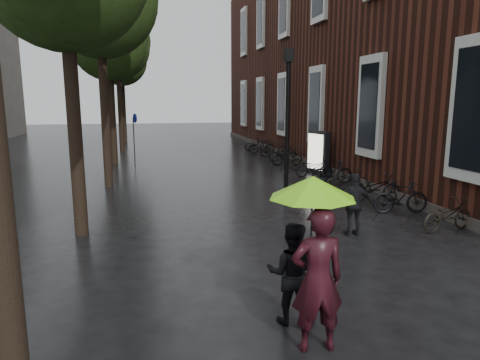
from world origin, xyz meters
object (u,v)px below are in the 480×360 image
object	(u,v)px
person_black	(291,273)
lamp_post	(288,111)
pedestrian_walking	(354,204)
person_burgundy	(317,280)
parked_bicycles	(308,163)
ad_lightbox	(318,153)

from	to	relation	value
person_black	lamp_post	bearing A→B (deg)	-86.29
person_black	pedestrian_walking	bearing A→B (deg)	-106.58
person_burgundy	person_black	world-z (taller)	person_burgundy
parked_bicycles	lamp_post	xyz separation A→B (m)	(-2.75, -5.04, 2.44)
person_black	ad_lightbox	size ratio (longest dim) A/B	0.79
parked_bicycles	person_burgundy	bearing A→B (deg)	-111.15
person_burgundy	parked_bicycles	world-z (taller)	person_burgundy
ad_lightbox	person_black	bearing A→B (deg)	-127.65
parked_bicycles	pedestrian_walking	bearing A→B (deg)	-104.69
person_burgundy	lamp_post	size ratio (longest dim) A/B	0.40
pedestrian_walking	lamp_post	xyz separation A→B (m)	(-0.47, 3.68, 2.13)
pedestrian_walking	lamp_post	world-z (taller)	lamp_post
parked_bicycles	lamp_post	distance (m)	6.24
parked_bicycles	person_black	bearing A→B (deg)	-112.62
person_black	pedestrian_walking	xyz separation A→B (m)	(2.85, 3.59, 0.01)
person_burgundy	pedestrian_walking	distance (m)	5.14
lamp_post	pedestrian_walking	bearing A→B (deg)	-82.77
lamp_post	parked_bicycles	bearing A→B (deg)	61.35
ad_lightbox	lamp_post	distance (m)	5.96
parked_bicycles	ad_lightbox	distance (m)	0.68
person_burgundy	ad_lightbox	size ratio (longest dim) A/B	1.01
person_burgundy	ad_lightbox	distance (m)	13.82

